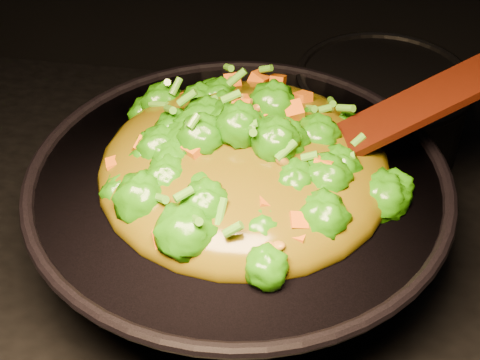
# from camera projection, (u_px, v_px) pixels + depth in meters

# --- Properties ---
(wok) EXTENTS (0.53, 0.53, 0.12)m
(wok) POSITION_uv_depth(u_px,v_px,m) (239.00, 217.00, 0.75)
(wok) COLOR black
(wok) RESTS_ON stovetop
(stir_fry) EXTENTS (0.37, 0.37, 0.11)m
(stir_fry) POSITION_uv_depth(u_px,v_px,m) (245.00, 133.00, 0.68)
(stir_fry) COLOR #277C08
(stir_fry) RESTS_ON wok
(spatula) EXTENTS (0.32, 0.18, 0.14)m
(spatula) POSITION_uv_depth(u_px,v_px,m) (387.00, 121.00, 0.69)
(spatula) COLOR #3E1304
(spatula) RESTS_ON wok
(back_pot) EXTENTS (0.27, 0.27, 0.13)m
(back_pot) POSITION_uv_depth(u_px,v_px,m) (379.00, 114.00, 0.90)
(back_pot) COLOR black
(back_pot) RESTS_ON stovetop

